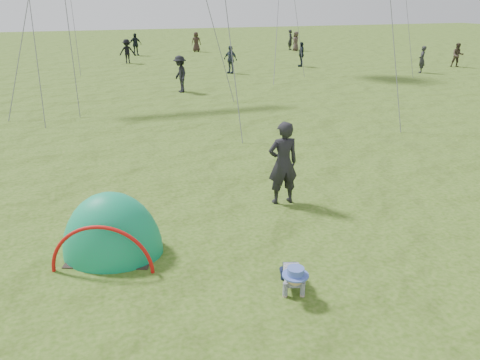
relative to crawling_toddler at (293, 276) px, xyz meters
name	(u,v)px	position (x,y,z in m)	size (l,w,h in m)	color
ground	(298,282)	(0.21, 0.20, -0.29)	(140.00, 140.00, 0.00)	#294D0D
crawling_toddler	(293,276)	(0.00, 0.00, 0.00)	(0.52, 0.75, 0.57)	black
popup_tent	(114,252)	(-2.57, 2.23, -0.29)	(1.82, 1.50, 2.36)	#1A8363
standing_adult	(283,163)	(1.29, 3.27, 0.67)	(0.70, 0.46, 1.91)	black
crowd_person_0	(422,59)	(17.95, 18.79, 0.53)	(0.60, 0.39, 1.64)	#232427
crowd_person_1	(457,55)	(22.05, 20.16, 0.51)	(0.77, 0.60, 1.59)	#403429
crowd_person_2	(135,44)	(2.35, 34.64, 0.60)	(1.04, 0.43, 1.77)	black
crowd_person_4	(296,41)	(16.42, 33.58, 0.54)	(0.81, 0.53, 1.66)	#3A2E29
crowd_person_6	(290,40)	(16.27, 34.39, 0.60)	(0.65, 0.43, 1.78)	black
crowd_person_8	(301,54)	(12.12, 23.94, 0.53)	(0.96, 0.40, 1.64)	black
crowd_person_9	(127,51)	(1.09, 29.77, 0.56)	(1.09, 0.63, 1.68)	black
crowd_person_10	(196,42)	(7.81, 35.81, 0.55)	(0.82, 0.53, 1.68)	black
crowd_person_14	(230,60)	(6.55, 22.61, 0.56)	(0.99, 0.41, 1.69)	#2E3845
crowd_person_15	(180,74)	(2.18, 17.43, 0.61)	(1.16, 0.66, 1.79)	black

